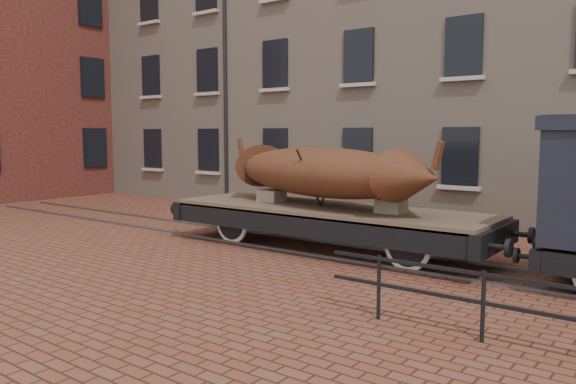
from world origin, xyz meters
The scene contains 4 objects.
ground centered at (0.00, 0.00, 0.00)m, with size 90.00×90.00×0.00m, color brown.
rail_track centered at (0.00, 0.00, 0.03)m, with size 30.00×1.52×0.06m.
flatcar_wagon centered at (-0.46, 0.00, 0.86)m, with size 9.17×2.49×1.38m.
iron_boat centered at (-0.64, 0.00, 1.93)m, with size 6.93×3.21×1.65m.
Camera 1 is at (6.99, -11.37, 2.87)m, focal length 35.00 mm.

